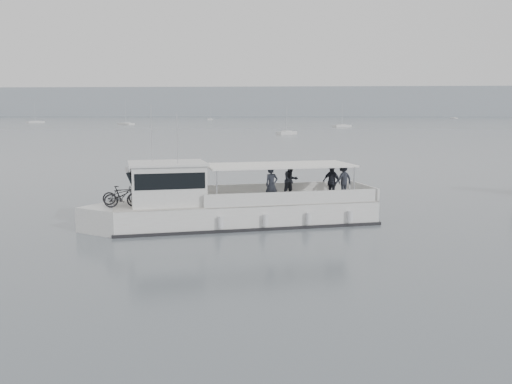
{
  "coord_description": "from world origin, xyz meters",
  "views": [
    {
      "loc": [
        8.2,
        -26.6,
        5.5
      ],
      "look_at": [
        6.06,
        0.59,
        1.6
      ],
      "focal_mm": 40.0,
      "sensor_mm": 36.0,
      "label": 1
    }
  ],
  "objects": [
    {
      "name": "ground",
      "position": [
        0.0,
        0.0,
        0.0
      ],
      "size": [
        1400.0,
        1400.0,
        0.0
      ],
      "primitive_type": "plane",
      "color": "#565F65",
      "rests_on": "ground"
    },
    {
      "name": "tour_boat",
      "position": [
        4.37,
        0.21,
        0.98
      ],
      "size": [
        14.12,
        7.25,
        5.99
      ],
      "rotation": [
        0.0,
        0.0,
        0.32
      ],
      "color": "white",
      "rests_on": "ground"
    },
    {
      "name": "moored_fleet",
      "position": [
        -28.75,
        204.72,
        0.36
      ],
      "size": [
        430.29,
        362.94,
        10.0
      ],
      "color": "white",
      "rests_on": "ground"
    },
    {
      "name": "headland",
      "position": [
        0.0,
        560.0,
        14.0
      ],
      "size": [
        1400.0,
        90.0,
        28.0
      ],
      "primitive_type": "cube",
      "color": "#939EA8",
      "rests_on": "ground"
    }
  ]
}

